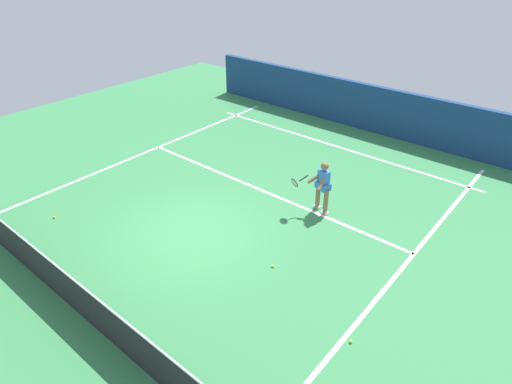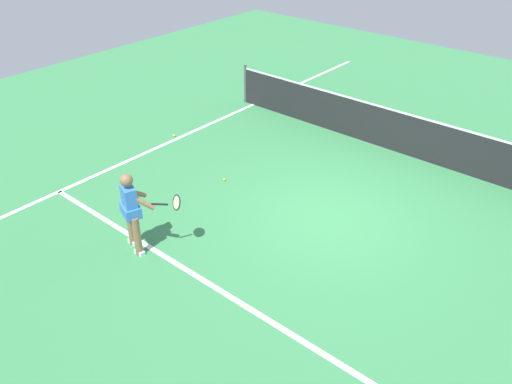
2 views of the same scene
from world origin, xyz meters
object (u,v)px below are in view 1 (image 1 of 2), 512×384
tennis_player (322,185)px  tennis_ball_mid (273,266)px  tennis_ball_far (54,217)px  tennis_ball_near (351,341)px

tennis_player → tennis_ball_mid: (-0.47, 2.77, -0.81)m
tennis_player → tennis_ball_far: tennis_player is taller
tennis_player → tennis_ball_near: 4.72m
tennis_ball_mid → tennis_ball_far: bearing=20.8°
tennis_player → tennis_ball_near: tennis_player is taller
tennis_ball_far → tennis_ball_near: bearing=-170.1°
tennis_ball_near → tennis_ball_mid: bearing=-17.3°
tennis_ball_mid → tennis_ball_far: size_ratio=1.00×
tennis_ball_near → tennis_ball_far: (8.46, 1.47, 0.00)m
tennis_player → tennis_ball_mid: tennis_player is taller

